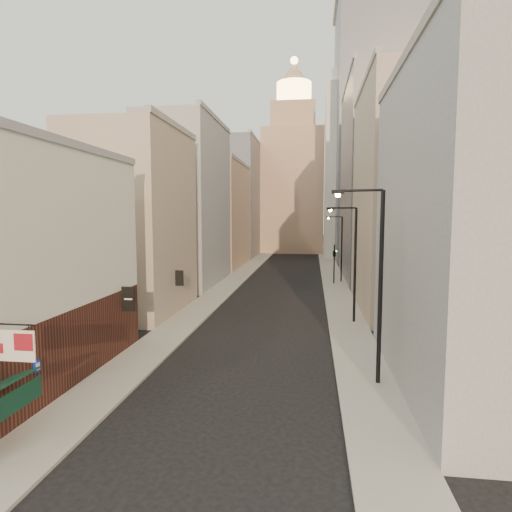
{
  "coord_description": "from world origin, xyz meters",
  "views": [
    {
      "loc": [
        3.66,
        -10.13,
        8.63
      ],
      "look_at": [
        -0.05,
        17.99,
        5.92
      ],
      "focal_mm": 30.0,
      "sensor_mm": 36.0,
      "label": 1
    }
  ],
  "objects": [
    {
      "name": "white_tower",
      "position": [
        10.0,
        78.0,
        18.61
      ],
      "size": [
        8.0,
        8.0,
        41.5
      ],
      "color": "silver",
      "rests_on": "ground"
    },
    {
      "name": "sidewalk_right",
      "position": [
        6.5,
        55.0,
        0.07
      ],
      "size": [
        3.0,
        140.0,
        0.15
      ],
      "primitive_type": "cube",
      "color": "gray",
      "rests_on": "ground"
    },
    {
      "name": "sidewalk_left",
      "position": [
        -6.5,
        55.0,
        0.07
      ],
      "size": [
        3.0,
        140.0,
        0.15
      ],
      "primitive_type": "cube",
      "color": "gray",
      "rests_on": "ground"
    },
    {
      "name": "right_bldg_wingrid",
      "position": [
        12.0,
        50.0,
        13.0
      ],
      "size": [
        8.0,
        20.0,
        26.0
      ],
      "primitive_type": "cube",
      "color": "gray",
      "rests_on": "ground"
    },
    {
      "name": "streetlamp_near",
      "position": [
        6.81,
        11.59,
        5.67
      ],
      "size": [
        2.58,
        0.72,
        9.92
      ],
      "rotation": [
        0.0,
        0.0,
        -0.2
      ],
      "color": "black",
      "rests_on": "ground"
    },
    {
      "name": "left_bldg_tan",
      "position": [
        -12.0,
        60.0,
        8.5
      ],
      "size": [
        8.0,
        18.0,
        17.0
      ],
      "primitive_type": "cube",
      "color": "tan",
      "rests_on": "ground"
    },
    {
      "name": "clock_tower",
      "position": [
        -1.0,
        92.0,
        17.63
      ],
      "size": [
        14.0,
        14.0,
        44.9
      ],
      "color": "tan",
      "rests_on": "ground"
    },
    {
      "name": "right_bldg_beige",
      "position": [
        12.0,
        30.0,
        10.0
      ],
      "size": [
        8.0,
        16.0,
        20.0
      ],
      "primitive_type": "cube",
      "color": "tan",
      "rests_on": "ground"
    },
    {
      "name": "streetlamp_mid",
      "position": [
        6.8,
        24.15,
        5.28
      ],
      "size": [
        2.41,
        0.64,
        9.25
      ],
      "rotation": [
        0.0,
        0.0,
        0.18
      ],
      "color": "black",
      "rests_on": "ground"
    },
    {
      "name": "streetlamp_far",
      "position": [
        7.18,
        45.23,
        4.84
      ],
      "size": [
        2.07,
        1.08,
        8.48
      ],
      "rotation": [
        0.0,
        0.0,
        -0.43
      ],
      "color": "black",
      "rests_on": "ground"
    },
    {
      "name": "highrise",
      "position": [
        18.0,
        78.0,
        25.66
      ],
      "size": [
        21.0,
        23.0,
        51.2
      ],
      "color": "gray",
      "rests_on": "ground"
    },
    {
      "name": "near_building_left",
      "position": [
        -10.99,
        9.0,
        6.02
      ],
      "size": [
        8.3,
        23.04,
        12.3
      ],
      "color": "#4F261D",
      "rests_on": "ground"
    },
    {
      "name": "left_bldg_grey",
      "position": [
        -12.0,
        42.0,
        10.0
      ],
      "size": [
        8.0,
        16.0,
        20.0
      ],
      "primitive_type": "cube",
      "color": "gray",
      "rests_on": "ground"
    },
    {
      "name": "left_bldg_wingrid",
      "position": [
        -12.0,
        80.0,
        12.0
      ],
      "size": [
        8.0,
        20.0,
        24.0
      ],
      "primitive_type": "cube",
      "color": "gray",
      "rests_on": "ground"
    },
    {
      "name": "traffic_light_right",
      "position": [
        6.38,
        43.48,
        3.92
      ],
      "size": [
        0.74,
        0.74,
        5.0
      ],
      "rotation": [
        0.0,
        0.0,
        2.99
      ],
      "color": "black",
      "rests_on": "ground"
    },
    {
      "name": "right_bldg_grey",
      "position": [
        12.0,
        12.0,
        8.0
      ],
      "size": [
        8.0,
        16.0,
        16.0
      ],
      "primitive_type": "cube",
      "color": "gray",
      "rests_on": "ground"
    },
    {
      "name": "left_bldg_beige",
      "position": [
        -12.0,
        26.0,
        8.0
      ],
      "size": [
        8.0,
        12.0,
        16.0
      ],
      "primitive_type": "cube",
      "color": "tan",
      "rests_on": "ground"
    }
  ]
}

